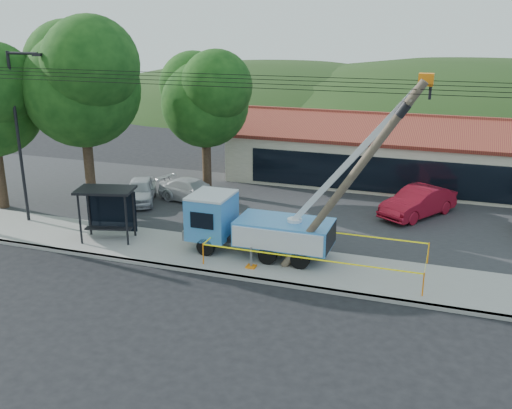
{
  "coord_description": "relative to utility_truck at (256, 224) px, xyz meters",
  "views": [
    {
      "loc": [
        7.19,
        -18.4,
        10.36
      ],
      "look_at": [
        -0.98,
        5.0,
        2.41
      ],
      "focal_mm": 40.0,
      "sensor_mm": 36.0,
      "label": 1
    }
  ],
  "objects": [
    {
      "name": "parking_lot",
      "position": [
        0.86,
        7.31,
        -1.54
      ],
      "size": [
        60.0,
        12.0,
        0.1
      ],
      "primitive_type": "cube",
      "color": "#28282B",
      "rests_on": "ground"
    },
    {
      "name": "hill_west",
      "position": [
        -14.14,
        50.31,
        -1.59
      ],
      "size": [
        78.4,
        56.0,
        28.0
      ],
      "primitive_type": "ellipsoid",
      "color": "#1E3714",
      "rests_on": "ground"
    },
    {
      "name": "curb",
      "position": [
        0.86,
        -2.59,
        -1.51
      ],
      "size": [
        60.0,
        0.25,
        0.15
      ],
      "primitive_type": "cube",
      "color": "gray",
      "rests_on": "ground"
    },
    {
      "name": "ground",
      "position": [
        0.86,
        -4.69,
        -1.59
      ],
      "size": [
        120.0,
        120.0,
        0.0
      ],
      "primitive_type": "plane",
      "color": "black",
      "rests_on": "ground"
    },
    {
      "name": "utility_truck",
      "position": [
        0.0,
        0.0,
        0.0
      ],
      "size": [
        10.41,
        3.58,
        8.37
      ],
      "color": "black",
      "rests_on": "ground"
    },
    {
      "name": "streetlight",
      "position": [
        -12.92,
        0.31,
        3.72
      ],
      "size": [
        2.13,
        0.22,
        9.0
      ],
      "color": "black",
      "rests_on": "ground"
    },
    {
      "name": "car_silver",
      "position": [
        -9.16,
        5.31,
        -1.59
      ],
      "size": [
        3.24,
        4.53,
        1.43
      ],
      "primitive_type": "imported",
      "rotation": [
        0.0,
        0.0,
        0.41
      ],
      "color": "silver",
      "rests_on": "ground"
    },
    {
      "name": "car_red",
      "position": [
        6.63,
        8.08,
        -1.59
      ],
      "size": [
        4.09,
        5.08,
        1.62
      ],
      "primitive_type": "imported",
      "rotation": [
        0.0,
        0.0,
        -0.56
      ],
      "color": "maroon",
      "rests_on": "ground"
    },
    {
      "name": "hill_center",
      "position": [
        10.86,
        50.31,
        -1.59
      ],
      "size": [
        89.6,
        64.0,
        32.0
      ],
      "primitive_type": "ellipsoid",
      "color": "#1E3714",
      "rests_on": "ground"
    },
    {
      "name": "tree_lot",
      "position": [
        -6.14,
        8.31,
        4.62
      ],
      "size": [
        6.3,
        5.6,
        8.94
      ],
      "color": "#332316",
      "rests_on": "ground"
    },
    {
      "name": "strip_mall",
      "position": [
        4.86,
        15.29,
        0.29
      ],
      "size": [
        22.5,
        8.53,
        4.67
      ],
      "color": "#B8AE91",
      "rests_on": "ground"
    },
    {
      "name": "caution_tape",
      "position": [
        2.89,
        -0.28,
        -0.72
      ],
      "size": [
        9.41,
        3.4,
        0.98
      ],
      "color": "orange",
      "rests_on": "ground"
    },
    {
      "name": "tree_west_near",
      "position": [
        -11.14,
        3.31,
        5.94
      ],
      "size": [
        7.56,
        6.72,
        10.8
      ],
      "color": "#332316",
      "rests_on": "ground"
    },
    {
      "name": "car_white",
      "position": [
        -6.23,
        6.46,
        -1.59
      ],
      "size": [
        4.88,
        2.86,
        1.33
      ],
      "primitive_type": "imported",
      "rotation": [
        0.0,
        0.0,
        1.34
      ],
      "color": "silver",
      "rests_on": "ground"
    },
    {
      "name": "sidewalk",
      "position": [
        0.86,
        -0.69,
        -1.51
      ],
      "size": [
        60.0,
        4.0,
        0.15
      ],
      "primitive_type": "cube",
      "color": "gray",
      "rests_on": "ground"
    },
    {
      "name": "bus_shelter",
      "position": [
        -7.44,
        -0.58,
        0.47
      ],
      "size": [
        3.02,
        2.28,
        2.6
      ],
      "rotation": [
        0.0,
        0.0,
        0.25
      ],
      "color": "black",
      "rests_on": "ground"
    },
    {
      "name": "leaning_pole",
      "position": [
        4.55,
        -0.94,
        3.06
      ],
      "size": [
        5.54,
        1.88,
        8.31
      ],
      "color": "#4F3E33",
      "rests_on": "ground"
    }
  ]
}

